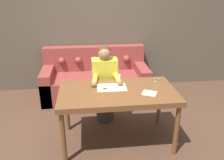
{
  "coord_description": "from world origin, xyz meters",
  "views": [
    {
      "loc": [
        -0.25,
        -2.73,
        2.07
      ],
      "look_at": [
        0.08,
        0.15,
        0.88
      ],
      "focal_mm": 38.0,
      "sensor_mm": 36.0,
      "label": 1
    }
  ],
  "objects_px": {
    "scissors": "(107,88)",
    "thread_spool": "(156,80)",
    "dining_table": "(118,96)",
    "person": "(105,85)",
    "couch": "(95,80)"
  },
  "relations": [
    {
      "from": "couch",
      "to": "person",
      "type": "relative_size",
      "value": 1.61
    },
    {
      "from": "couch",
      "to": "thread_spool",
      "type": "bearing_deg",
      "value": -57.8
    },
    {
      "from": "couch",
      "to": "thread_spool",
      "type": "relative_size",
      "value": 44.04
    },
    {
      "from": "person",
      "to": "scissors",
      "type": "bearing_deg",
      "value": -91.16
    },
    {
      "from": "thread_spool",
      "to": "scissors",
      "type": "bearing_deg",
      "value": -166.87
    },
    {
      "from": "scissors",
      "to": "thread_spool",
      "type": "bearing_deg",
      "value": 13.13
    },
    {
      "from": "couch",
      "to": "person",
      "type": "bearing_deg",
      "value": -83.91
    },
    {
      "from": "scissors",
      "to": "thread_spool",
      "type": "distance_m",
      "value": 0.73
    },
    {
      "from": "dining_table",
      "to": "couch",
      "type": "height_order",
      "value": "couch"
    },
    {
      "from": "person",
      "to": "thread_spool",
      "type": "relative_size",
      "value": 27.39
    },
    {
      "from": "scissors",
      "to": "thread_spool",
      "type": "height_order",
      "value": "thread_spool"
    },
    {
      "from": "person",
      "to": "scissors",
      "type": "distance_m",
      "value": 0.51
    },
    {
      "from": "couch",
      "to": "scissors",
      "type": "distance_m",
      "value": 1.52
    },
    {
      "from": "dining_table",
      "to": "scissors",
      "type": "bearing_deg",
      "value": 146.04
    },
    {
      "from": "person",
      "to": "thread_spool",
      "type": "height_order",
      "value": "person"
    }
  ]
}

